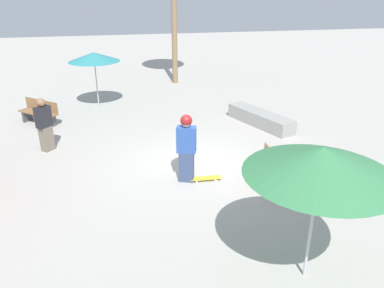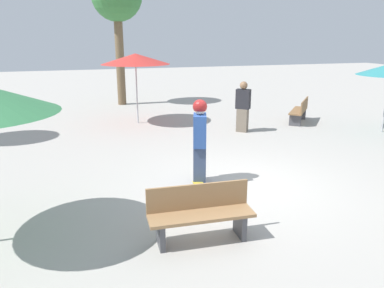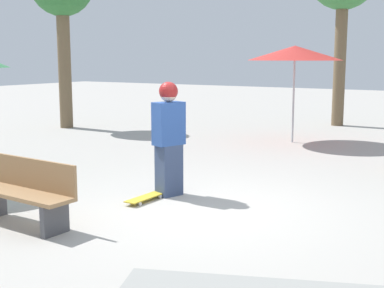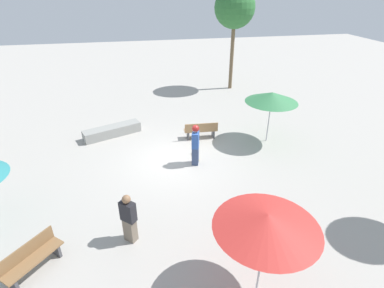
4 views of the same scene
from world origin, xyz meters
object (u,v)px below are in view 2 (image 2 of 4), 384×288
at_px(bench_far, 200,214).
at_px(shade_umbrella_red, 135,59).
at_px(skateboard, 202,188).
at_px(skater_main, 200,139).
at_px(bystander_watching, 243,107).
at_px(bench_near, 300,111).

bearing_deg(bench_far, shade_umbrella_red, -89.86).
height_order(skateboard, shade_umbrella_red, shade_umbrella_red).
height_order(skater_main, shade_umbrella_red, shade_umbrella_red).
relative_size(skateboard, shade_umbrella_red, 0.33).
relative_size(skater_main, shade_umbrella_red, 0.73).
xyz_separation_m(bench_far, shade_umbrella_red, (8.28, -0.45, 1.83)).
bearing_deg(skater_main, bystander_watching, 162.57).
bearing_deg(shade_umbrella_red, skateboard, -178.38).
xyz_separation_m(skater_main, skateboard, (-0.48, 0.10, -0.90)).
bearing_deg(skateboard, bystander_watching, 148.10).
distance_m(skater_main, skateboard, 1.03).
height_order(skateboard, bench_far, bench_far).
distance_m(skater_main, shade_umbrella_red, 6.20).
distance_m(skateboard, shade_umbrella_red, 6.90).
bearing_deg(skater_main, shade_umbrella_red, -158.58).
distance_m(skateboard, bench_near, 7.25).
bearing_deg(shade_umbrella_red, bench_near, -106.95).
height_order(skateboard, bench_near, bench_near).
xyz_separation_m(skater_main, shade_umbrella_red, (6.06, 0.29, 1.29)).
relative_size(shade_umbrella_red, bystander_watching, 1.49).
distance_m(bench_far, bystander_watching, 6.94).
bearing_deg(shade_umbrella_red, skater_main, -177.27).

